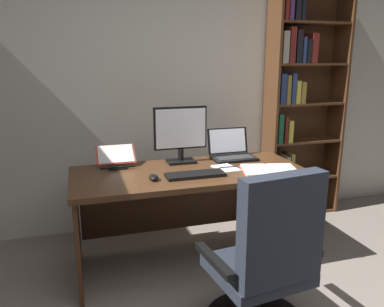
% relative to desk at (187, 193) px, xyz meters
% --- Properties ---
extents(wall_back, '(5.39, 0.12, 2.71)m').
position_rel_desk_xyz_m(wall_back, '(0.19, 0.81, 0.81)').
color(wall_back, beige).
rests_on(wall_back, ground).
extents(desk, '(1.72, 0.75, 0.75)m').
position_rel_desk_xyz_m(desk, '(0.00, 0.00, 0.00)').
color(desk, '#4C2D19').
rests_on(desk, ground).
extents(bookshelf, '(0.77, 0.28, 2.26)m').
position_rel_desk_xyz_m(bookshelf, '(1.29, 0.60, 0.63)').
color(bookshelf, '#4C2D19').
rests_on(bookshelf, ground).
extents(office_chair, '(0.65, 0.60, 1.01)m').
position_rel_desk_xyz_m(office_chair, '(0.17, -1.00, -0.12)').
color(office_chair, black).
rests_on(office_chair, ground).
extents(monitor, '(0.43, 0.16, 0.45)m').
position_rel_desk_xyz_m(monitor, '(-0.00, 0.17, 0.42)').
color(monitor, black).
rests_on(monitor, desk).
extents(laptop, '(0.35, 0.29, 0.24)m').
position_rel_desk_xyz_m(laptop, '(0.44, 0.17, 0.25)').
color(laptop, black).
rests_on(laptop, desk).
extents(keyboard, '(0.42, 0.15, 0.02)m').
position_rel_desk_xyz_m(keyboard, '(-0.00, -0.22, 0.22)').
color(keyboard, black).
rests_on(keyboard, desk).
extents(computer_mouse, '(0.06, 0.10, 0.04)m').
position_rel_desk_xyz_m(computer_mouse, '(-0.30, -0.22, 0.22)').
color(computer_mouse, black).
rests_on(computer_mouse, desk).
extents(reading_stand_with_book, '(0.29, 0.24, 0.15)m').
position_rel_desk_xyz_m(reading_stand_with_book, '(-0.51, 0.21, 0.27)').
color(reading_stand_with_book, black).
rests_on(reading_stand_with_book, desk).
extents(open_binder, '(0.46, 0.38, 0.02)m').
position_rel_desk_xyz_m(open_binder, '(0.56, -0.27, 0.21)').
color(open_binder, '#DB422D').
rests_on(open_binder, desk).
extents(notepad, '(0.18, 0.23, 0.01)m').
position_rel_desk_xyz_m(notepad, '(0.28, -0.11, 0.21)').
color(notepad, silver).
rests_on(notepad, desk).
extents(pen, '(0.14, 0.01, 0.01)m').
position_rel_desk_xyz_m(pen, '(0.30, -0.11, 0.22)').
color(pen, navy).
rests_on(pen, notepad).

